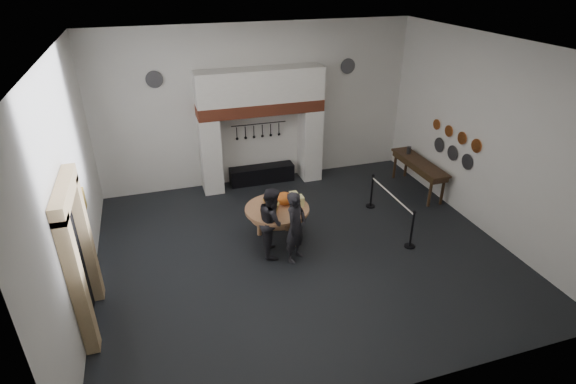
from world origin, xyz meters
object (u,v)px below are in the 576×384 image
object	(u,v)px
visitor_near	(296,227)
barrier_post_far	(372,192)
visitor_far	(273,221)
iron_range	(262,174)
work_table	(277,209)
barrier_post_near	(412,230)
side_table	(419,162)

from	to	relation	value
visitor_near	barrier_post_far	xyz separation A→B (m)	(2.67, 1.65, -0.37)
visitor_near	visitor_far	xyz separation A→B (m)	(-0.40, 0.40, -0.01)
iron_range	visitor_far	size ratio (longest dim) A/B	1.17
iron_range	work_table	distance (m)	3.24
barrier_post_near	visitor_near	bearing A→B (deg)	172.50
iron_range	visitor_far	xyz separation A→B (m)	(-0.67, -3.60, 0.56)
work_table	barrier_post_near	xyz separation A→B (m)	(2.85, -1.19, -0.39)
visitor_near	barrier_post_near	bearing A→B (deg)	-49.30
visitor_far	barrier_post_far	bearing A→B (deg)	-55.85
visitor_near	barrier_post_near	xyz separation A→B (m)	(2.67, -0.35, -0.37)
barrier_post_far	iron_range	bearing A→B (deg)	135.66
iron_range	visitor_far	world-z (taller)	visitor_far
barrier_post_far	visitor_near	bearing A→B (deg)	-148.36
side_table	barrier_post_near	distance (m)	3.04
work_table	visitor_near	bearing A→B (deg)	-78.31
work_table	visitor_near	distance (m)	0.86
iron_range	barrier_post_far	xyz separation A→B (m)	(2.41, -2.35, 0.20)
work_table	iron_range	bearing A→B (deg)	82.07
barrier_post_near	work_table	bearing A→B (deg)	157.28
visitor_near	barrier_post_far	distance (m)	3.16
iron_range	side_table	distance (m)	4.55
visitor_far	barrier_post_far	xyz separation A→B (m)	(3.07, 1.25, -0.36)
side_table	barrier_post_near	world-z (taller)	same
side_table	barrier_post_far	world-z (taller)	same
iron_range	barrier_post_near	distance (m)	4.98
iron_range	visitor_far	distance (m)	3.70
work_table	visitor_near	xyz separation A→B (m)	(0.17, -0.84, -0.02)
work_table	visitor_near	world-z (taller)	visitor_near
visitor_near	side_table	world-z (taller)	visitor_near
visitor_far	barrier_post_near	bearing A→B (deg)	-91.69
work_table	barrier_post_near	distance (m)	3.11
side_table	barrier_post_far	bearing A→B (deg)	-163.88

